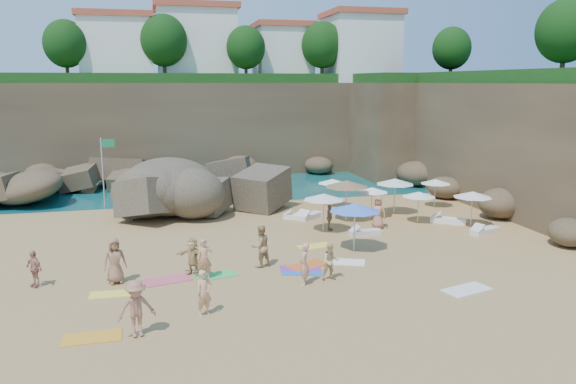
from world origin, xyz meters
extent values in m
plane|color=tan|center=(0.00, 0.00, 0.00)|extent=(120.00, 120.00, 0.00)
plane|color=#0C4751|center=(0.00, 30.00, 0.00)|extent=(120.00, 120.00, 0.00)
cube|color=brown|center=(2.00, 25.00, 4.00)|extent=(44.00, 8.00, 8.00)
cube|color=brown|center=(19.00, 8.00, 4.00)|extent=(8.00, 30.00, 8.00)
cube|color=brown|center=(17.00, 20.00, 4.00)|extent=(10.00, 12.00, 8.00)
cube|color=white|center=(-8.00, 26.00, 10.75)|extent=(6.00, 5.00, 5.50)
cube|color=#B2472D|center=(-8.00, 26.00, 13.75)|extent=(6.48, 5.40, 0.50)
cube|color=white|center=(-1.00, 27.00, 11.25)|extent=(7.00, 6.00, 6.50)
cube|color=#B2472D|center=(-1.00, 27.00, 14.75)|extent=(7.56, 6.48, 0.50)
cube|color=white|center=(7.00, 26.00, 10.50)|extent=(5.00, 5.00, 5.00)
cube|color=#B2472D|center=(7.00, 26.00, 13.25)|extent=(5.40, 5.40, 0.50)
cube|color=white|center=(14.00, 24.00, 11.00)|extent=(6.00, 6.00, 6.00)
cube|color=#B2472D|center=(14.00, 24.00, 14.25)|extent=(6.48, 6.48, 0.50)
sphere|color=#11380F|center=(-12.00, 24.00, 11.20)|extent=(3.60, 3.60, 3.60)
sphere|color=#11380F|center=(-4.00, 24.00, 11.60)|extent=(4.05, 4.05, 4.05)
sphere|color=#11380F|center=(3.00, 23.00, 11.04)|extent=(3.42, 3.42, 3.42)
sphere|color=#11380F|center=(10.00, 23.00, 11.36)|extent=(3.78, 3.78, 3.78)
sphere|color=#11380F|center=(19.00, 16.00, 10.80)|extent=(3.15, 3.15, 3.15)
sphere|color=#11380F|center=(20.00, 4.00, 11.20)|extent=(3.60, 3.60, 3.60)
cylinder|color=white|center=(-18.00, 30.00, 3.00)|extent=(0.10, 0.10, 6.00)
cylinder|color=white|center=(-16.50, 30.00, 3.00)|extent=(0.10, 0.10, 6.00)
cylinder|color=white|center=(-15.00, 30.00, 3.00)|extent=(0.10, 0.10, 6.00)
cylinder|color=silver|center=(-8.51, 10.49, 2.29)|extent=(0.09, 0.09, 4.59)
cube|color=#259558|center=(-8.07, 10.49, 4.22)|extent=(0.77, 0.33, 0.52)
cylinder|color=silver|center=(6.04, 7.34, 0.87)|extent=(0.05, 0.05, 1.74)
cone|color=white|center=(6.04, 7.34, 1.70)|extent=(1.96, 1.96, 0.30)
cylinder|color=silver|center=(1.09, 7.36, 0.91)|extent=(0.05, 0.05, 1.83)
cone|color=white|center=(1.09, 7.36, 1.78)|extent=(2.05, 2.05, 0.31)
cylinder|color=silver|center=(12.54, 5.65, 0.87)|extent=(0.05, 0.05, 1.75)
cone|color=white|center=(12.54, 5.65, 1.70)|extent=(1.96, 1.96, 0.30)
cylinder|color=silver|center=(3.61, 1.41, 1.01)|extent=(0.06, 0.06, 2.02)
cone|color=silver|center=(3.61, 1.41, 1.97)|extent=(2.26, 2.26, 0.34)
cylinder|color=silver|center=(5.63, 3.42, 1.15)|extent=(0.07, 0.07, 2.30)
cone|color=red|center=(5.63, 3.42, 2.24)|extent=(2.58, 2.58, 0.39)
cylinder|color=silver|center=(7.42, 3.91, 0.88)|extent=(0.05, 0.05, 1.75)
cone|color=white|center=(7.42, 3.91, 1.71)|extent=(1.97, 1.97, 0.30)
cylinder|color=silver|center=(12.08, 0.50, 0.96)|extent=(0.06, 0.06, 1.93)
cone|color=silver|center=(12.08, 0.50, 1.88)|extent=(2.16, 2.16, 0.33)
cylinder|color=silver|center=(9.16, 4.48, 1.05)|extent=(0.06, 0.06, 2.10)
cone|color=silver|center=(9.16, 4.48, 2.05)|extent=(2.36, 2.36, 0.36)
cylinder|color=silver|center=(4.03, -2.30, 1.12)|extent=(0.07, 0.07, 2.23)
cone|color=#4171DF|center=(4.03, -2.30, 2.18)|extent=(2.51, 2.51, 0.38)
cylinder|color=silver|center=(9.55, 2.03, 0.87)|extent=(0.05, 0.05, 1.75)
cone|color=white|center=(9.55, 2.03, 1.70)|extent=(1.96, 1.96, 0.30)
cube|color=silver|center=(3.76, 4.88, 0.13)|extent=(1.72, 0.87, 0.25)
cube|color=white|center=(2.95, 4.62, 0.13)|extent=(1.72, 1.16, 0.25)
cube|color=silver|center=(3.76, 4.56, 0.14)|extent=(1.84, 1.66, 0.29)
cube|color=silver|center=(5.61, 0.28, 0.13)|extent=(1.74, 0.66, 0.27)
cube|color=white|center=(11.27, 1.56, 0.15)|extent=(2.01, 1.68, 0.31)
cube|color=silver|center=(12.06, -0.94, 0.14)|extent=(1.94, 1.21, 0.29)
cube|color=#D05165|center=(-4.93, -4.44, 0.02)|extent=(2.07, 1.38, 0.03)
cube|color=orange|center=(-7.45, -9.30, 0.02)|extent=(1.87, 0.98, 0.03)
cube|color=green|center=(-2.91, -4.33, 0.02)|extent=(1.94, 1.28, 0.03)
cube|color=#FFE343|center=(-7.12, -5.50, 0.01)|extent=(1.59, 0.84, 0.03)
cube|color=white|center=(3.00, -3.88, 0.02)|extent=(2.06, 1.56, 0.03)
cube|color=purple|center=(0.80, -4.29, 0.02)|extent=(1.87, 1.13, 0.03)
cube|color=blue|center=(0.75, -4.77, 0.02)|extent=(1.90, 1.31, 0.03)
cube|color=orange|center=(1.24, -3.95, 0.02)|extent=(2.08, 1.62, 0.03)
cube|color=#FFE543|center=(2.39, -1.14, 0.02)|extent=(1.84, 1.18, 0.03)
cube|color=silver|center=(6.57, -8.31, 0.02)|extent=(2.14, 1.47, 0.03)
imported|color=tan|center=(-3.75, -8.33, 0.83)|extent=(0.72, 0.61, 1.66)
imported|color=#A58552|center=(-0.83, -3.58, 0.94)|extent=(1.12, 1.00, 1.89)
imported|color=#DE907E|center=(-3.40, 10.75, 0.78)|extent=(1.07, 0.60, 1.57)
imported|color=#916D48|center=(4.04, 1.65, 0.72)|extent=(0.62, 0.92, 1.45)
imported|color=#B87561|center=(6.80, 1.41, 0.91)|extent=(1.00, 0.94, 1.83)
imported|color=#C37461|center=(-6.48, 9.42, 0.76)|extent=(1.45, 0.62, 1.51)
imported|color=#E39E81|center=(0.46, -6.20, 0.87)|extent=(0.63, 0.75, 1.74)
imported|color=#A56B52|center=(-6.01, -9.54, 0.25)|extent=(1.60, 2.09, 0.50)
imported|color=tan|center=(-10.11, -3.94, 0.18)|extent=(1.65, 1.67, 0.36)
imported|color=#97694B|center=(-6.99, -4.26, 0.25)|extent=(1.36, 2.04, 0.50)
imported|color=tan|center=(-3.84, -4.00, 0.21)|extent=(2.14, 2.16, 0.42)
imported|color=tan|center=(-3.40, -4.66, 0.20)|extent=(0.71, 1.73, 0.41)
imported|color=#D9B37B|center=(1.66, -5.97, 0.29)|extent=(0.77, 1.56, 0.59)
camera|label=1|loc=(-5.24, -27.09, 8.10)|focal=35.00mm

